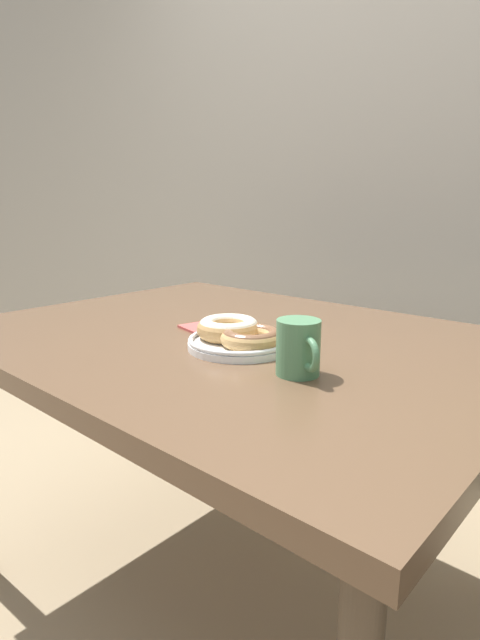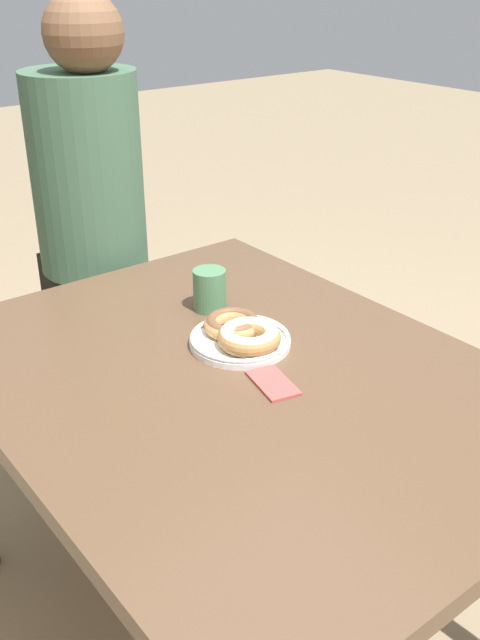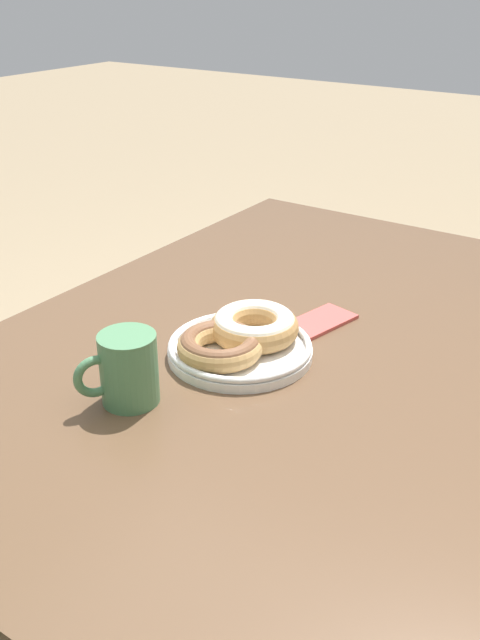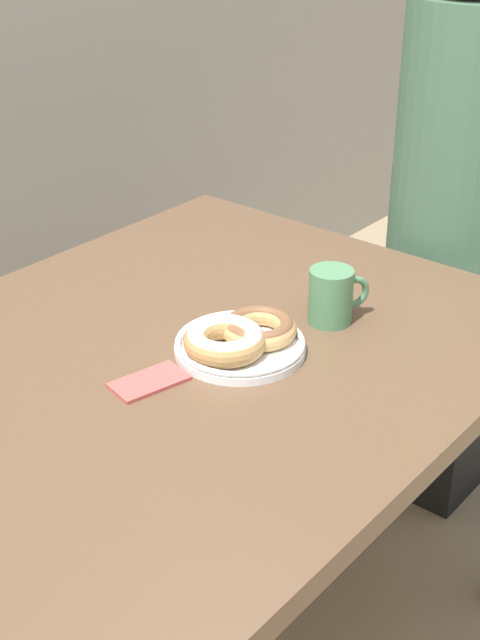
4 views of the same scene
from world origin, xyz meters
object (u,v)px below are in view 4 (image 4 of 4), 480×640
Objects in this scene: dining_table at (170,392)px; person_figure at (462,220)px; coffee_mug at (332,295)px; donut_plate at (240,338)px; napkin at (149,382)px.

dining_table is 0.83m from person_figure.
dining_table is at bearing 154.75° from coffee_mug.
napkin is at bearing 163.26° from donut_plate.
person_figure is 0.90m from napkin.
person_figure reaches higher than dining_table.
coffee_mug is 0.37m from napkin.
donut_plate is at bearing -16.74° from napkin.
napkin is (-0.16, 0.05, -0.02)m from donut_plate.
coffee_mug is 0.08× the size of person_figure.
donut_plate is 2.19× the size of coffee_mug.
coffee_mug is at bearing -177.16° from person_figure.
donut_plate is at bearing -41.55° from dining_table.
napkin is (-0.35, 0.10, -0.05)m from coffee_mug.
person_figure reaches higher than napkin.
dining_table is at bearing 172.85° from person_figure.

